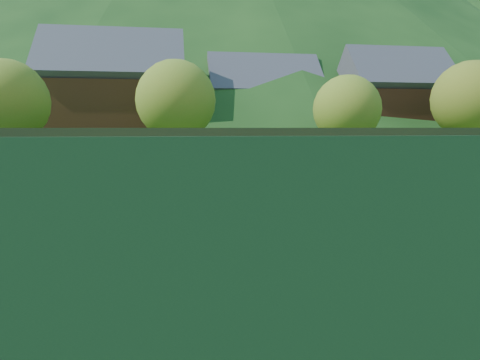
{
  "coord_description": "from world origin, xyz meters",
  "views": [
    {
      "loc": [
        -4.23,
        -15.06,
        3.09
      ],
      "look_at": [
        -1.91,
        0.0,
        1.19
      ],
      "focal_mm": 32.0,
      "sensor_mm": 36.0,
      "label": 1
    }
  ],
  "objects": [
    {
      "name": "ground",
      "position": [
        0.0,
        0.0,
        0.0
      ],
      "size": [
        400.0,
        400.0,
        0.0
      ],
      "primitive_type": "plane",
      "color": "#2D5219",
      "rests_on": "ground"
    },
    {
      "name": "clay_court",
      "position": [
        0.0,
        0.0,
        0.01
      ],
      "size": [
        40.0,
        24.0,
        0.02
      ],
      "primitive_type": "cube",
      "color": "#C74E20",
      "rests_on": "ground"
    },
    {
      "name": "mountain_far_right",
      "position": [
        90.0,
        150.0,
        47.5
      ],
      "size": [
        260.0,
        260.0,
        95.0
      ],
      "primitive_type": "cone",
      "color": "#143312",
      "rests_on": "ground"
    },
    {
      "name": "coach",
      "position": [
        -2.26,
        -3.2,
        1.0
      ],
      "size": [
        0.74,
        0.5,
        1.97
      ],
      "primitive_type": "imported",
      "rotation": [
        0.0,
        0.0,
        -0.04
      ],
      "color": "#1B3CB4",
      "rests_on": "clay_court"
    },
    {
      "name": "student_a",
      "position": [
        0.8,
        3.05,
        0.69
      ],
      "size": [
        0.78,
        0.69,
        1.33
      ],
      "primitive_type": "imported",
      "rotation": [
        0.0,
        0.0,
        3.47
      ],
      "color": "orange",
      "rests_on": "clay_court"
    },
    {
      "name": "student_b",
      "position": [
        4.09,
        3.12,
        0.76
      ],
      "size": [
        0.93,
        0.58,
        1.48
      ],
      "primitive_type": "imported",
      "rotation": [
        0.0,
        0.0,
        2.88
      ],
      "color": "#EA5414",
      "rests_on": "clay_court"
    },
    {
      "name": "student_c",
      "position": [
        6.3,
        2.79,
        0.67
      ],
      "size": [
        0.65,
        0.43,
        1.31
      ],
      "primitive_type": "imported",
      "rotation": [
        0.0,
        0.0,
        3.17
      ],
      "color": "orange",
      "rests_on": "clay_court"
    },
    {
      "name": "student_d",
      "position": [
        8.42,
        2.47,
        0.8
      ],
      "size": [
        1.08,
        0.71,
        1.56
      ],
      "primitive_type": "imported",
      "rotation": [
        0.0,
        0.0,
        3.0
      ],
      "color": "orange",
      "rests_on": "clay_court"
    },
    {
      "name": "tennis_ball_2",
      "position": [
        -5.94,
        -6.36,
        0.05
      ],
      "size": [
        0.07,
        0.07,
        0.07
      ],
      "primitive_type": "sphere",
      "color": "#B0DD24",
      "rests_on": "clay_court"
    },
    {
      "name": "tennis_ball_3",
      "position": [
        -2.74,
        -4.92,
        0.05
      ],
      "size": [
        0.07,
        0.07,
        0.07
      ],
      "primitive_type": "sphere",
      "color": "#B0DD24",
      "rests_on": "clay_court"
    },
    {
      "name": "tennis_ball_4",
      "position": [
        -7.81,
        -3.56,
        0.05
      ],
      "size": [
        0.07,
        0.07,
        0.07
      ],
      "primitive_type": "sphere",
      "color": "#B0DD24",
      "rests_on": "clay_court"
    },
    {
      "name": "tennis_ball_6",
      "position": [
        -3.18,
        -9.12,
        0.05
      ],
      "size": [
        0.07,
        0.07,
        0.07
      ],
      "primitive_type": "sphere",
      "color": "#B0DD24",
      "rests_on": "clay_court"
    },
    {
      "name": "tennis_ball_8",
      "position": [
        1.48,
        -1.5,
        0.05
      ],
      "size": [
        0.07,
        0.07,
        0.07
      ],
      "primitive_type": "sphere",
      "color": "#B0DD24",
      "rests_on": "clay_court"
    },
    {
      "name": "tennis_ball_9",
      "position": [
        -2.96,
        -6.47,
        0.05
      ],
      "size": [
        0.07,
        0.07,
        0.07
      ],
      "primitive_type": "sphere",
      "color": "#B0DD24",
      "rests_on": "clay_court"
    },
    {
      "name": "tennis_ball_10",
      "position": [
        -5.41,
        -3.01,
        0.05
      ],
      "size": [
        0.07,
        0.07,
        0.07
      ],
      "primitive_type": "sphere",
      "color": "#B0DD24",
      "rests_on": "clay_court"
    },
    {
      "name": "tennis_ball_11",
      "position": [
        2.04,
        -7.2,
        0.05
      ],
      "size": [
        0.07,
        0.07,
        0.07
      ],
      "primitive_type": "sphere",
      "color": "#B0DD24",
      "rests_on": "clay_court"
    },
    {
      "name": "tennis_ball_12",
      "position": [
        -2.1,
        -9.41,
        0.05
      ],
      "size": [
        0.07,
        0.07,
        0.07
      ],
      "primitive_type": "sphere",
      "color": "#B0DD24",
      "rests_on": "clay_court"
    },
    {
      "name": "tennis_ball_15",
      "position": [
        -2.93,
        -4.8,
        0.05
      ],
      "size": [
        0.07,
        0.07,
        0.07
      ],
      "primitive_type": "sphere",
      "color": "#B0DD24",
      "rests_on": "clay_court"
    },
    {
      "name": "tennis_ball_16",
      "position": [
        -2.18,
        -3.49,
        0.05
      ],
      "size": [
        0.07,
        0.07,
        0.07
      ],
      "primitive_type": "sphere",
      "color": "#B0DD24",
      "rests_on": "clay_court"
    },
    {
      "name": "tennis_ball_17",
      "position": [
        -0.87,
        -3.49,
        0.05
      ],
      "size": [
        0.07,
        0.07,
        0.07
      ],
      "primitive_type": "sphere",
      "color": "#B0DD24",
      "rests_on": "clay_court"
    },
    {
      "name": "tennis_ball_19",
      "position": [
        -3.43,
        -6.67,
        0.05
      ],
      "size": [
        0.07,
        0.07,
        0.07
      ],
      "primitive_type": "sphere",
      "color": "#B0DD24",
      "rests_on": "clay_court"
    },
    {
      "name": "tennis_ball_20",
      "position": [
        -7.52,
        -4.46,
        0.05
      ],
      "size": [
        0.07,
        0.07,
        0.07
      ],
      "primitive_type": "sphere",
      "color": "#B0DD24",
      "rests_on": "clay_court"
    },
    {
      "name": "tennis_ball_21",
      "position": [
        -0.11,
        -6.69,
        0.05
      ],
      "size": [
        0.07,
        0.07,
        0.07
      ],
      "primitive_type": "sphere",
      "color": "#B0DD24",
      "rests_on": "clay_court"
    },
    {
      "name": "tennis_ball_22",
      "position": [
        -0.84,
        -7.74,
        0.05
      ],
      "size": [
        0.07,
        0.07,
        0.07
      ],
      "primitive_type": "sphere",
      "color": "#B0DD24",
      "rests_on": "clay_court"
    },
    {
      "name": "tennis_ball_24",
      "position": [
        -5.65,
        -6.12,
        0.05
      ],
      "size": [
        0.07,
        0.07,
        0.07
      ],
      "primitive_type": "sphere",
      "color": "#B0DD24",
      "rests_on": "clay_court"
    },
    {
      "name": "tennis_ball_25",
      "position": [
        -7.43,
        -6.1,
        0.05
      ],
      "size": [
        0.07,
        0.07,
        0.07
      ],
      "primitive_type": "sphere",
      "color": "#B0DD24",
      "rests_on": "clay_court"
    },
    {
      "name": "tennis_ball_26",
      "position": [
        1.71,
        -1.62,
        0.05
      ],
      "size": [
        0.07,
        0.07,
        0.07
      ],
      "primitive_type": "sphere",
      "color": "#B0DD24",
      "rests_on": "clay_court"
    },
    {
      "name": "tennis_ball_27",
      "position": [
        0.88,
        -7.3,
        0.05
      ],
      "size": [
        0.07,
        0.07,
        0.07
      ],
      "primitive_type": "sphere",
      "color": "#B0DD24",
      "rests_on": "clay_court"
    },
    {
      "name": "court_lines",
      "position": [
        0.0,
        0.0,
        0.02
      ],
      "size": [
        23.83,
        11.03,
        0.0
      ],
      "color": "silver",
      "rests_on": "clay_court"
    },
    {
      "name": "tennis_net",
      "position": [
        0.0,
        0.0,
        0.52
      ],
      "size": [
        0.1,
        12.07,
        1.1
      ],
      "color": "black",
      "rests_on": "clay_court"
    },
    {
      "name": "perimeter_fence",
      "position": [
        0.0,
        0.0,
        1.27
      ],
      "size": [
        40.4,
        24.24,
        3.0
      ],
      "color": "black",
      "rests_on": "clay_court"
    },
    {
      "name": "ball_hopper",
      "position": [
        -6.9,
        -4.89,
        0.77
      ],
      "size": [
        0.57,
        0.57,
        1.0
      ],
      "color": "black",
      "rests_on": "clay_court"
    },
    {
      "name": "chalet_left",
      "position": [
        -10.0,
        30.0,
        5.65
      ],
      "size": [
        13.8,
        9.93,
        12.92
      ],
      "color": "beige",
      "rests_on": "ground"
    },
    {
      "name": "chalet_mid",
      "position": [
        6.0,
        34.0,
        4.99
      ],
      "size": [
        12.65,
        8.82,
        11.45
      ],
      "color": "beige",
      "rests_on": "ground"
    },
    {
      "name": "chalet_right",
      "position": [
        20.0,
        30.0,
        5.26
      ],
      "size": [
        11.5,
        8.82,
        11.91
      ],
      "color": "beige",
      "rests_on": "ground"
    },
    {
      "name": "tree_a",
      "position": [
        -16.0,
        18.0,
        4.87
      ],
      "size": [
        6.0,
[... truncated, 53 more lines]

